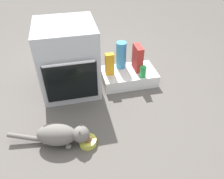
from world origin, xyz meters
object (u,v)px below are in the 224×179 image
at_px(cat, 60,135).
at_px(soda_can, 143,72).
at_px(food_bowl, 88,141).
at_px(juice_carton, 109,64).
at_px(pantry_cabinet, 129,76).
at_px(oven, 68,59).
at_px(water_bottle, 121,55).
at_px(cereal_box, 137,58).

height_order(cat, soda_can, soda_can).
height_order(food_bowl, juice_carton, juice_carton).
bearing_deg(pantry_cabinet, soda_can, -48.46).
bearing_deg(oven, pantry_cabinet, -2.97).
distance_m(pantry_cabinet, soda_can, 0.21).
relative_size(soda_can, juice_carton, 0.50).
bearing_deg(soda_can, water_bottle, 127.11).
bearing_deg(water_bottle, oven, -172.49).
distance_m(pantry_cabinet, food_bowl, 0.96).
relative_size(pantry_cabinet, cat, 0.90).
bearing_deg(soda_can, cereal_box, 96.12).
bearing_deg(cat, food_bowl, 0.00).
bearing_deg(water_bottle, pantry_cabinet, -58.90).
relative_size(food_bowl, cereal_box, 0.51).
distance_m(food_bowl, cat, 0.23).
height_order(pantry_cabinet, food_bowl, pantry_cabinet).
xyz_separation_m(soda_can, cereal_box, (-0.02, 0.15, 0.08)).
bearing_deg(soda_can, pantry_cabinet, 131.54).
height_order(cereal_box, juice_carton, cereal_box).
xyz_separation_m(cat, water_bottle, (0.71, 0.82, 0.18)).
bearing_deg(oven, cereal_box, -0.65).
bearing_deg(food_bowl, pantry_cabinet, 53.46).
bearing_deg(pantry_cabinet, food_bowl, -126.54).
bearing_deg(cat, soda_can, 48.59).
relative_size(water_bottle, soda_can, 2.50).
distance_m(cat, water_bottle, 1.10).
bearing_deg(oven, water_bottle, 7.51).
xyz_separation_m(water_bottle, soda_can, (0.18, -0.23, -0.09)).
bearing_deg(soda_can, juice_carton, 158.82).
relative_size(cat, juice_carton, 2.73).
distance_m(cereal_box, juice_carton, 0.32).
bearing_deg(juice_carton, pantry_cabinet, -0.12).
xyz_separation_m(cat, soda_can, (0.89, 0.58, 0.09)).
distance_m(oven, food_bowl, 0.87).
distance_m(oven, cereal_box, 0.73).
bearing_deg(cat, pantry_cabinet, 57.80).
distance_m(pantry_cabinet, water_bottle, 0.25).
xyz_separation_m(food_bowl, cereal_box, (0.67, 0.79, 0.24)).
distance_m(food_bowl, cereal_box, 1.06).
relative_size(oven, soda_can, 5.96).
relative_size(oven, water_bottle, 2.39).
distance_m(water_bottle, soda_can, 0.31).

